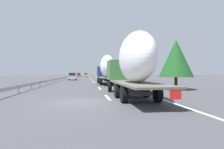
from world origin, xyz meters
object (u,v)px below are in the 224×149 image
truck_trailing (132,64)px  car_yellow_coupe (86,75)px  truck_lead (106,68)px  car_red_compact (79,75)px  car_silver_hatch (72,76)px  road_sign (108,71)px

truck_trailing → car_yellow_coupe: size_ratio=3.09×
truck_lead → car_red_compact: truck_lead is taller
car_silver_hatch → car_yellow_coupe: car_silver_hatch is taller
truck_lead → car_red_compact: bearing=5.6°
truck_lead → truck_trailing: size_ratio=0.98×
truck_lead → road_sign: bearing=-7.6°
truck_trailing → road_sign: 40.64m
car_red_compact → road_sign: road_sign is taller
truck_trailing → road_sign: size_ratio=3.61×
car_yellow_coupe → car_red_compact: car_red_compact is taller
truck_lead → car_yellow_coupe: 62.83m
road_sign → car_silver_hatch: bearing=109.1°
car_yellow_coupe → truck_trailing: bearing=-177.6°
truck_trailing → truck_lead: bearing=0.0°
truck_lead → car_red_compact: 72.98m
truck_lead → road_sign: truck_lead is taller
truck_lead → car_yellow_coupe: bearing=3.0°
car_silver_hatch → truck_lead: bearing=-160.6°
road_sign → car_red_compact: bearing=11.6°
car_yellow_coupe → car_red_compact: 10.59m
truck_lead → road_sign: 23.32m
truck_trailing → car_red_compact: size_ratio=2.97×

